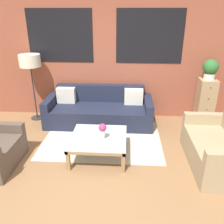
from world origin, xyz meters
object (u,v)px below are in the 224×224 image
object	(u,v)px
couch_dark	(99,111)
floor_lamp	(30,63)
flower_vase	(103,130)
settee_vintage	(220,148)
drawer_cabinet	(205,101)
potted_plant	(210,69)
coffee_table	(99,140)

from	to	relation	value
couch_dark	floor_lamp	size ratio (longest dim) A/B	1.56
floor_lamp	flower_vase	xyz separation A→B (m)	(1.68, -1.49, -0.76)
settee_vintage	drawer_cabinet	xyz separation A→B (m)	(0.22, 1.66, 0.17)
floor_lamp	potted_plant	size ratio (longest dim) A/B	3.50
couch_dark	coffee_table	bearing A→B (deg)	-83.83
potted_plant	flower_vase	distance (m)	2.70
drawer_cabinet	potted_plant	bearing A→B (deg)	90.00
potted_plant	coffee_table	bearing A→B (deg)	-144.70
coffee_table	potted_plant	size ratio (longest dim) A/B	2.21
coffee_table	potted_plant	bearing A→B (deg)	35.30
potted_plant	flower_vase	size ratio (longest dim) A/B	1.58
couch_dark	flower_vase	distance (m)	1.40
couch_dark	settee_vintage	size ratio (longest dim) A/B	1.61
couch_dark	settee_vintage	bearing A→B (deg)	-34.82
settee_vintage	coffee_table	xyz separation A→B (m)	(-1.94, 0.13, 0.00)
potted_plant	floor_lamp	bearing A→B (deg)	-178.74
couch_dark	drawer_cabinet	xyz separation A→B (m)	(2.30, 0.22, 0.21)
couch_dark	floor_lamp	bearing A→B (deg)	174.80
couch_dark	drawer_cabinet	distance (m)	2.32
settee_vintage	floor_lamp	bearing A→B (deg)	155.97
coffee_table	flower_vase	distance (m)	0.22
settee_vintage	potted_plant	xyz separation A→B (m)	(0.22, 1.66, 0.88)
couch_dark	coffee_table	size ratio (longest dim) A/B	2.46
settee_vintage	potted_plant	bearing A→B (deg)	82.44
flower_vase	floor_lamp	bearing A→B (deg)	138.47
floor_lamp	coffee_table	bearing A→B (deg)	-42.01
potted_plant	flower_vase	xyz separation A→B (m)	(-2.09, -1.57, -0.68)
floor_lamp	drawer_cabinet	distance (m)	3.85
couch_dark	flower_vase	bearing A→B (deg)	-80.90
coffee_table	floor_lamp	xyz separation A→B (m)	(-1.61, 1.45, 0.97)
couch_dark	settee_vintage	xyz separation A→B (m)	(2.08, -1.45, 0.03)
settee_vintage	floor_lamp	size ratio (longest dim) A/B	0.97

